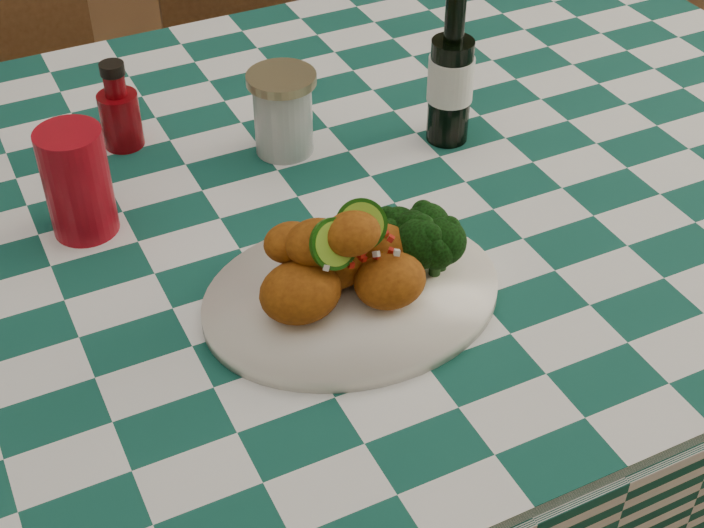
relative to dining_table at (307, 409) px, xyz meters
name	(u,v)px	position (x,y,z in m)	size (l,w,h in m)	color
dining_table	(307,409)	(0.00, 0.00, 0.00)	(1.66, 1.06, 0.79)	#124C3F
plate	(352,297)	(-0.03, -0.21, 0.40)	(0.33, 0.26, 0.02)	white
fried_chicken_pile	(348,254)	(-0.03, -0.21, 0.46)	(0.16, 0.12, 0.10)	#9A4D0E
broccoli_side	(417,239)	(0.06, -0.20, 0.44)	(0.09, 0.09, 0.06)	black
red_tumbler	(77,182)	(-0.25, 0.05, 0.46)	(0.08, 0.08, 0.13)	maroon
ketchup_bottle	(118,105)	(-0.16, 0.21, 0.45)	(0.05, 0.05, 0.12)	#6A050A
mason_jar	(283,113)	(0.03, 0.11, 0.45)	(0.09, 0.09, 0.11)	#B2BCBA
beer_bottle	(452,67)	(0.24, 0.04, 0.50)	(0.06, 0.06, 0.21)	black
wooden_chair_left	(38,177)	(-0.24, 0.68, 0.07)	(0.43, 0.45, 0.93)	#472814
wooden_chair_right	(277,130)	(0.25, 0.71, 0.02)	(0.38, 0.40, 0.84)	#472814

